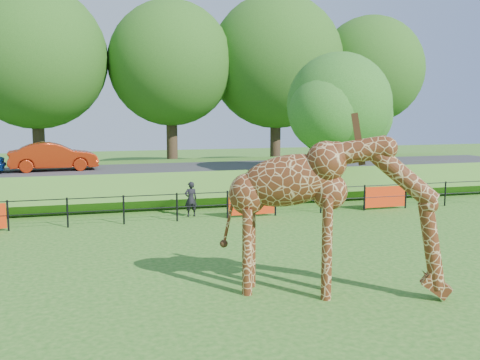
{
  "coord_description": "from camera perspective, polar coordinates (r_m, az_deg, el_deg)",
  "views": [
    {
      "loc": [
        -3.22,
        -12.02,
        4.24
      ],
      "look_at": [
        1.48,
        4.39,
        2.0
      ],
      "focal_mm": 40.0,
      "sensor_mm": 36.0,
      "label": 1
    }
  ],
  "objects": [
    {
      "name": "bg_tree_line",
      "position": [
        34.53,
        -7.58,
        12.32
      ],
      "size": [
        37.3,
        8.8,
        11.82
      ],
      "color": "#302516",
      "rests_on": "ground"
    },
    {
      "name": "ground",
      "position": [
        13.14,
        -0.95,
        -11.34
      ],
      "size": [
        90.0,
        90.0,
        0.0
      ],
      "primitive_type": "plane",
      "color": "#236218",
      "rests_on": "ground"
    },
    {
      "name": "road",
      "position": [
        26.38,
        -8.87,
        1.12
      ],
      "size": [
        40.0,
        5.0,
        0.12
      ],
      "primitive_type": "cube",
      "color": "#323235",
      "rests_on": "embankment"
    },
    {
      "name": "visitor",
      "position": [
        21.45,
        -5.27,
        -2.04
      ],
      "size": [
        0.54,
        0.38,
        1.41
      ],
      "primitive_type": "imported",
      "rotation": [
        0.0,
        0.0,
        3.23
      ],
      "color": "black",
      "rests_on": "ground"
    },
    {
      "name": "tree_east",
      "position": [
        24.2,
        10.66,
        7.45
      ],
      "size": [
        5.4,
        4.71,
        6.76
      ],
      "color": "#302516",
      "rests_on": "ground"
    },
    {
      "name": "perimeter_fence",
      "position": [
        20.61,
        -6.74,
        -2.89
      ],
      "size": [
        28.07,
        0.1,
        1.1
      ],
      "primitive_type": null,
      "color": "black",
      "rests_on": "ground"
    },
    {
      "name": "giraffe",
      "position": [
        12.33,
        10.06,
        -3.8
      ],
      "size": [
        5.11,
        3.04,
        3.71
      ],
      "primitive_type": null,
      "rotation": [
        0.0,
        0.0,
        -0.43
      ],
      "color": "#542711",
      "rests_on": "ground"
    },
    {
      "name": "embankment",
      "position": [
        27.94,
        -9.22,
        -0.0
      ],
      "size": [
        40.0,
        9.0,
        1.3
      ],
      "primitive_type": "cube",
      "color": "#236218",
      "rests_on": "ground"
    },
    {
      "name": "car_red",
      "position": [
        26.51,
        -19.26,
        2.38
      ],
      "size": [
        4.09,
        1.73,
        1.31
      ],
      "primitive_type": "imported",
      "rotation": [
        0.0,
        0.0,
        1.66
      ],
      "color": "#A9280C",
      "rests_on": "road"
    }
  ]
}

